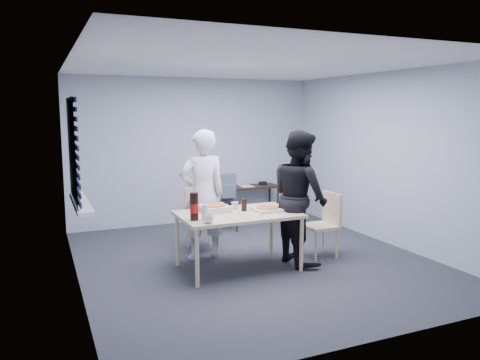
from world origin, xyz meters
name	(u,v)px	position (x,y,z in m)	size (l,w,h in m)	color
room	(75,158)	(-2.20, 0.40, 1.44)	(5.00, 5.00, 5.00)	#2F3034
dining_table	(238,217)	(-0.32, -0.23, 0.67)	(1.50, 0.95, 0.73)	beige
chair_far	(200,214)	(-0.46, 0.86, 0.51)	(0.42, 0.42, 0.89)	beige
chair_right	(325,220)	(1.01, -0.22, 0.51)	(0.42, 0.42, 0.89)	beige
person_white	(203,195)	(-0.59, 0.36, 0.89)	(0.65, 0.42, 1.77)	silver
person_black	(300,197)	(0.54, -0.30, 0.89)	(0.86, 0.47, 1.77)	black
side_table	(253,190)	(1.07, 2.28, 0.55)	(0.94, 0.42, 0.63)	black
stool	(226,207)	(0.24, 1.61, 0.41)	(0.38, 0.38, 0.52)	black
backpack	(226,188)	(0.24, 1.60, 0.74)	(0.33, 0.24, 0.46)	slate
pizza_box_a	(214,208)	(-0.56, -0.02, 0.77)	(0.36, 0.36, 0.09)	silver
pizza_box_b	(267,209)	(0.08, -0.26, 0.75)	(0.35, 0.35, 0.05)	silver
mug_a	(209,219)	(-0.84, -0.59, 0.78)	(0.12, 0.12, 0.10)	silver
mug_b	(235,205)	(-0.26, 0.01, 0.78)	(0.10, 0.10, 0.09)	silver
cola_glass	(244,205)	(-0.19, -0.15, 0.81)	(0.07, 0.07, 0.16)	black
soda_bottle	(194,207)	(-0.95, -0.39, 0.89)	(0.10, 0.10, 0.33)	black
plastic_cups	(205,212)	(-0.83, -0.43, 0.82)	(0.08, 0.08, 0.18)	silver
rubber_band	(261,216)	(-0.12, -0.49, 0.73)	(0.05, 0.05, 0.00)	red
papers	(246,186)	(0.92, 2.28, 0.63)	(0.22, 0.31, 0.01)	white
black_box	(263,183)	(1.29, 2.32, 0.66)	(0.13, 0.10, 0.06)	black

